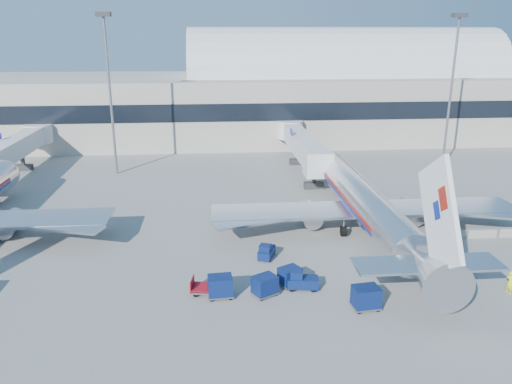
{
  "coord_description": "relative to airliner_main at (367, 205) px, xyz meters",
  "views": [
    {
      "loc": [
        -5.54,
        -42.83,
        19.75
      ],
      "look_at": [
        -1.35,
        6.0,
        4.18
      ],
      "focal_mm": 35.0,
      "sensor_mm": 36.0,
      "label": 1
    }
  ],
  "objects": [
    {
      "name": "cart_solo_far",
      "position": [
        5.33,
        -10.11,
        -2.09
      ],
      "size": [
        2.19,
        2.0,
        1.57
      ],
      "rotation": [
        0.0,
        0.0,
        -0.45
      ],
      "color": "#0A1A4B",
      "rests_on": "ground"
    },
    {
      "name": "airliner_main",
      "position": [
        0.0,
        0.0,
        0.0
      ],
      "size": [
        32.0,
        37.26,
        12.07
      ],
      "color": "silver",
      "rests_on": "ground"
    },
    {
      "name": "barrier_mid",
      "position": [
        11.3,
        -2.51,
        -2.48
      ],
      "size": [
        3.0,
        0.55,
        0.9
      ],
      "primitive_type": "cube",
      "color": "#9E9E96",
      "rests_on": "ground"
    },
    {
      "name": "cart_train_c",
      "position": [
        -15.34,
        -12.33,
        -1.99
      ],
      "size": [
        2.09,
        1.66,
        1.75
      ],
      "rotation": [
        0.0,
        0.0,
        0.07
      ],
      "color": "#0A1A4B",
      "rests_on": "ground"
    },
    {
      "name": "cart_open_red",
      "position": [
        -16.44,
        -11.7,
        -2.48
      ],
      "size": [
        2.53,
        1.95,
        0.62
      ],
      "rotation": [
        0.0,
        0.0,
        -0.15
      ],
      "color": "slate",
      "rests_on": "ground"
    },
    {
      "name": "tug_left",
      "position": [
        -11.02,
        -5.59,
        -2.24
      ],
      "size": [
        1.9,
        2.56,
        1.5
      ],
      "rotation": [
        0.0,
        0.0,
        1.2
      ],
      "color": "#0A1A4B",
      "rests_on": "ground"
    },
    {
      "name": "tug_lead",
      "position": [
        -8.77,
        -11.55,
        -2.19
      ],
      "size": [
        2.63,
        1.56,
        1.62
      ],
      "rotation": [
        0.0,
        0.0,
        -0.13
      ],
      "color": "#0A1A4B",
      "rests_on": "ground"
    },
    {
      "name": "tug_right",
      "position": [
        4.14,
        -9.21,
        -2.26
      ],
      "size": [
        2.48,
        2.14,
        1.45
      ],
      "rotation": [
        0.0,
        0.0,
        -0.57
      ],
      "color": "#0A1A4B",
      "rests_on": "ground"
    },
    {
      "name": "ground",
      "position": [
        -10.0,
        -4.51,
        -2.93
      ],
      "size": [
        260.0,
        260.0,
        0.0
      ],
      "primitive_type": "plane",
      "color": "gray",
      "rests_on": "ground"
    },
    {
      "name": "barrier_far",
      "position": [
        14.6,
        -2.51,
        -2.48
      ],
      "size": [
        3.0,
        0.55,
        0.9
      ],
      "primitive_type": "cube",
      "color": "#9E9E96",
      "rests_on": "ground"
    },
    {
      "name": "jetbridge_near",
      "position": [
        -2.4,
        26.3,
        1.0
      ],
      "size": [
        4.4,
        27.5,
        6.25
      ],
      "color": "silver",
      "rests_on": "ground"
    },
    {
      "name": "cart_solo_near",
      "position": [
        -4.5,
        -15.02,
        -1.97
      ],
      "size": [
        2.2,
        1.78,
        1.78
      ],
      "rotation": [
        0.0,
        0.0,
        0.12
      ],
      "color": "#0A1A4B",
      "rests_on": "ground"
    },
    {
      "name": "cart_train_a",
      "position": [
        -9.64,
        -10.88,
        -2.1
      ],
      "size": [
        2.2,
        2.03,
        1.55
      ],
      "rotation": [
        0.0,
        0.0,
        0.51
      ],
      "color": "#0A1A4B",
      "rests_on": "ground"
    },
    {
      "name": "barrier_near",
      "position": [
        8.0,
        -2.51,
        -2.48
      ],
      "size": [
        3.0,
        0.55,
        0.9
      ],
      "primitive_type": "cube",
      "color": "#9E9E96",
      "rests_on": "ground"
    },
    {
      "name": "mast_east",
      "position": [
        20.0,
        25.49,
        11.87
      ],
      "size": [
        2.0,
        1.2,
        22.6
      ],
      "color": "slate",
      "rests_on": "ground"
    },
    {
      "name": "jetbridge_mid",
      "position": [
        -44.4,
        26.3,
        1.0
      ],
      "size": [
        4.4,
        27.5,
        6.25
      ],
      "color": "silver",
      "rests_on": "ground"
    },
    {
      "name": "mast_west",
      "position": [
        -30.0,
        25.49,
        11.87
      ],
      "size": [
        2.0,
        1.2,
        22.6
      ],
      "color": "slate",
      "rests_on": "ground"
    },
    {
      "name": "cart_train_b",
      "position": [
        -11.85,
        -12.38,
        -2.04
      ],
      "size": [
        2.34,
        2.17,
        1.65
      ],
      "rotation": [
        0.0,
        0.0,
        0.52
      ],
      "color": "#0A1A4B",
      "rests_on": "ground"
    },
    {
      "name": "terminal",
      "position": [
        -23.6,
        51.46,
        4.6
      ],
      "size": [
        170.0,
        28.15,
        21.0
      ],
      "color": "#B2AA9E",
      "rests_on": "ground"
    },
    {
      "name": "ramp_worker",
      "position": [
        7.6,
        -13.7,
        -1.97
      ],
      "size": [
        0.63,
        0.79,
        1.91
      ],
      "primitive_type": "imported",
      "rotation": [
        0.0,
        0.0,
        1.84
      ],
      "color": "#CAD616",
      "rests_on": "ground"
    }
  ]
}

